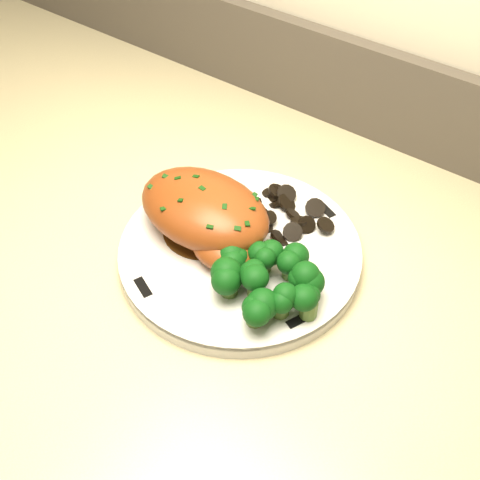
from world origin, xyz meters
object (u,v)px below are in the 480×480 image
Objects in this scene: counter at (40,327)px; chicken_breast at (206,214)px; broccoli_florets at (270,279)px; plate at (240,252)px.

counter reaches higher than chicken_breast.
counter is 18.14× the size of broccoli_florets.
chicken_breast reaches higher than broccoli_florets.
chicken_breast is 1.39× the size of broccoli_florets.
broccoli_florets is (0.48, 0.01, 0.46)m from counter.
counter reaches higher than broccoli_florets.
broccoli_florets is (0.10, -0.03, -0.01)m from chicken_breast.
plate is 0.08m from broccoli_florets.
plate is 0.05m from chicken_breast.
broccoli_florets reaches higher than plate.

